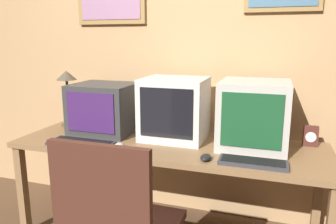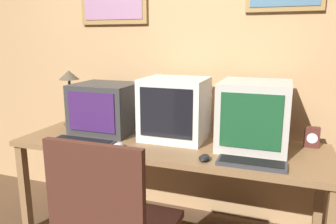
% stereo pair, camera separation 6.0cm
% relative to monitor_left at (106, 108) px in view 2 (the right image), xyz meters
% --- Properties ---
extents(wall_back, '(8.00, 0.08, 2.60)m').
position_rel_monitor_left_xyz_m(wall_back, '(0.54, 0.35, 0.42)').
color(wall_back, tan).
rests_on(wall_back, ground_plane).
extents(desk, '(2.10, 0.68, 0.71)m').
position_rel_monitor_left_xyz_m(desk, '(0.54, -0.11, -0.25)').
color(desk, olive).
rests_on(desk, ground_plane).
extents(monitor_left, '(0.45, 0.40, 0.37)m').
position_rel_monitor_left_xyz_m(monitor_left, '(0.00, 0.00, 0.00)').
color(monitor_left, '#333333').
rests_on(monitor_left, desk).
extents(monitor_center, '(0.44, 0.38, 0.43)m').
position_rel_monitor_left_xyz_m(monitor_center, '(0.55, 0.01, 0.03)').
color(monitor_center, beige).
rests_on(monitor_center, desk).
extents(monitor_right, '(0.43, 0.45, 0.43)m').
position_rel_monitor_left_xyz_m(monitor_right, '(1.09, -0.00, 0.03)').
color(monitor_right, '#B7B2A8').
rests_on(monitor_right, desk).
extents(keyboard_main, '(0.45, 0.17, 0.03)m').
position_rel_monitor_left_xyz_m(keyboard_main, '(0.00, -0.33, -0.17)').
color(keyboard_main, '#333338').
rests_on(keyboard_main, desk).
extents(keyboard_side, '(0.38, 0.14, 0.03)m').
position_rel_monitor_left_xyz_m(keyboard_side, '(1.12, -0.33, -0.17)').
color(keyboard_side, '#333338').
rests_on(keyboard_side, desk).
extents(mouse_near_keyboard, '(0.06, 0.11, 0.04)m').
position_rel_monitor_left_xyz_m(mouse_near_keyboard, '(0.28, -0.33, -0.17)').
color(mouse_near_keyboard, silver).
rests_on(mouse_near_keyboard, desk).
extents(mouse_far_corner, '(0.06, 0.10, 0.03)m').
position_rel_monitor_left_xyz_m(mouse_far_corner, '(0.85, -0.35, -0.17)').
color(mouse_far_corner, black).
rests_on(mouse_far_corner, desk).
extents(desk_clock, '(0.09, 0.06, 0.13)m').
position_rel_monitor_left_xyz_m(desk_clock, '(1.45, 0.13, -0.12)').
color(desk_clock, '#4C231E').
rests_on(desk_clock, desk).
extents(desk_lamp, '(0.16, 0.16, 0.45)m').
position_rel_monitor_left_xyz_m(desk_lamp, '(-0.37, 0.07, 0.16)').
color(desk_lamp, '#4C4233').
rests_on(desk_lamp, desk).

